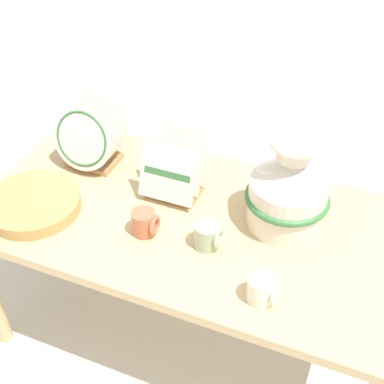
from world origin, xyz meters
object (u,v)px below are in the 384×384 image
at_px(mug_terracotta_glaze, 145,223).
at_px(mug_cream_glaze, 262,290).
at_px(mug_sage_glaze, 208,236).
at_px(ceramic_vase, 288,190).
at_px(dish_rack_square_plates, 175,174).
at_px(dish_rack_round_plates, 90,137).
at_px(wicker_charger_stack, 33,204).

distance_m(mug_terracotta_glaze, mug_cream_glaze, 0.44).
height_order(mug_terracotta_glaze, mug_sage_glaze, same).
xyz_separation_m(ceramic_vase, dish_rack_square_plates, (-0.39, 0.01, -0.06)).
xyz_separation_m(dish_rack_round_plates, wicker_charger_stack, (-0.05, -0.30, -0.09)).
xyz_separation_m(dish_rack_round_plates, mug_sage_glaze, (0.55, -0.24, -0.07)).
bearing_deg(ceramic_vase, dish_rack_round_plates, 176.35).
bearing_deg(mug_cream_glaze, ceramic_vase, 94.09).
bearing_deg(wicker_charger_stack, dish_rack_round_plates, 80.08).
relative_size(dish_rack_round_plates, dish_rack_square_plates, 1.19).
bearing_deg(ceramic_vase, mug_cream_glaze, -85.91).
relative_size(dish_rack_square_plates, mug_terracotta_glaze, 2.51).
distance_m(ceramic_vase, wicker_charger_stack, 0.85).
distance_m(dish_rack_square_plates, mug_cream_glaze, 0.55).
bearing_deg(mug_terracotta_glaze, wicker_charger_stack, -174.35).
height_order(wicker_charger_stack, mug_cream_glaze, mug_cream_glaze).
height_order(dish_rack_round_plates, dish_rack_square_plates, dish_rack_round_plates).
relative_size(ceramic_vase, mug_sage_glaze, 3.83).
bearing_deg(mug_cream_glaze, mug_terracotta_glaze, 163.92).
relative_size(wicker_charger_stack, mug_terracotta_glaze, 3.72).
xyz_separation_m(wicker_charger_stack, mug_terracotta_glaze, (0.40, 0.04, 0.02)).
relative_size(mug_terracotta_glaze, mug_cream_glaze, 1.00).
bearing_deg(wicker_charger_stack, mug_terracotta_glaze, 5.65).
xyz_separation_m(ceramic_vase, dish_rack_round_plates, (-0.75, 0.05, -0.02)).
relative_size(ceramic_vase, mug_terracotta_glaze, 3.83).
bearing_deg(wicker_charger_stack, ceramic_vase, 17.80).
height_order(dish_rack_square_plates, wicker_charger_stack, dish_rack_square_plates).
bearing_deg(mug_cream_glaze, dish_rack_square_plates, 140.18).
relative_size(ceramic_vase, dish_rack_round_plates, 1.28).
bearing_deg(dish_rack_square_plates, wicker_charger_stack, -146.69).
relative_size(mug_terracotta_glaze, mug_sage_glaze, 1.00).
distance_m(dish_rack_round_plates, mug_sage_glaze, 0.61).
height_order(ceramic_vase, wicker_charger_stack, ceramic_vase).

